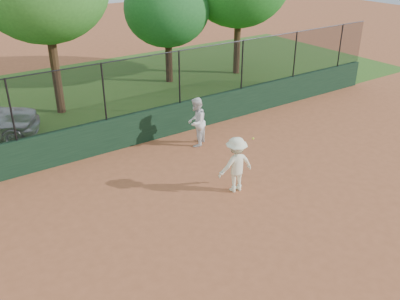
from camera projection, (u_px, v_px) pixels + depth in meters
ground at (222, 229)px, 11.72m from camera, size 80.00×80.00×0.00m
back_wall at (121, 132)px, 15.89m from camera, size 26.00×0.20×1.20m
grass_strip at (65, 101)px, 20.58m from camera, size 36.00×12.00×0.01m
player_second at (196, 122)px, 15.95m from camera, size 1.11×1.08×1.80m
player_main at (236, 165)px, 13.11m from camera, size 1.18×0.76×1.75m
fence_assembly at (117, 88)px, 15.15m from camera, size 26.00×0.06×2.00m
tree_3 at (167, 9)px, 21.68m from camera, size 4.33×3.93×5.55m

